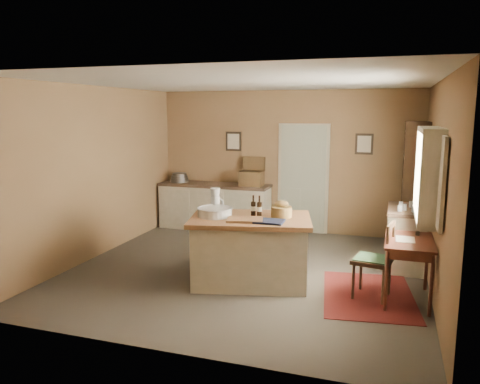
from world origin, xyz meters
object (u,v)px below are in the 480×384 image
object	(u,v)px
desk_chair	(372,261)
shelving_unit	(417,187)
writing_desk	(409,247)
sideboard	(215,205)
right_cabinet	(406,237)
work_island	(250,248)

from	to	relation	value
desk_chair	shelving_unit	size ratio (longest dim) A/B	0.45
shelving_unit	writing_desk	bearing A→B (deg)	-93.90
sideboard	right_cabinet	xyz separation A→B (m)	(3.54, -1.31, -0.02)
shelving_unit	work_island	bearing A→B (deg)	-133.15
right_cabinet	shelving_unit	world-z (taller)	shelving_unit
desk_chair	shelving_unit	world-z (taller)	shelving_unit
work_island	right_cabinet	world-z (taller)	work_island
work_island	right_cabinet	distance (m)	2.42
work_island	shelving_unit	size ratio (longest dim) A/B	0.83
work_island	right_cabinet	xyz separation A→B (m)	(2.01, 1.35, -0.02)
writing_desk	desk_chair	xyz separation A→B (m)	(-0.42, -0.05, -0.19)
desk_chair	right_cabinet	size ratio (longest dim) A/B	0.96
work_island	sideboard	distance (m)	3.07
right_cabinet	shelving_unit	size ratio (longest dim) A/B	0.46
desk_chair	right_cabinet	xyz separation A→B (m)	(0.42, 1.36, -0.02)
writing_desk	right_cabinet	bearing A→B (deg)	90.01
desk_chair	shelving_unit	bearing A→B (deg)	86.82
sideboard	shelving_unit	bearing A→B (deg)	-5.33
writing_desk	desk_chair	world-z (taller)	desk_chair
sideboard	desk_chair	world-z (taller)	sideboard
work_island	desk_chair	world-z (taller)	work_island
desk_chair	shelving_unit	distance (m)	2.47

